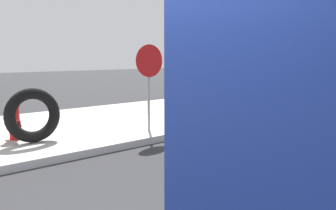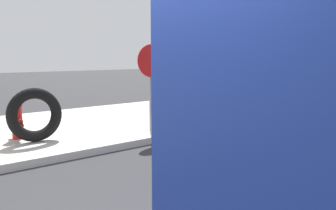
% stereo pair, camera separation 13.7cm
% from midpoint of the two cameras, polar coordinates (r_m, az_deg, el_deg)
% --- Properties ---
extents(fire_hydrant, '(0.25, 0.58, 0.85)m').
position_cam_midpoint_polar(fire_hydrant, '(7.94, -24.80, -2.08)').
color(fire_hydrant, red).
rests_on(fire_hydrant, sidewalk_curb).
extents(loose_tire, '(1.13, 0.35, 1.13)m').
position_cam_midpoint_polar(loose_tire, '(7.51, -22.19, -1.61)').
color(loose_tire, black).
rests_on(loose_tire, sidewalk_curb).
extents(stop_sign, '(0.76, 0.08, 2.03)m').
position_cam_midpoint_polar(stop_sign, '(8.02, -3.68, 5.63)').
color(stop_sign, gray).
rests_on(stop_sign, sidewalk_curb).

